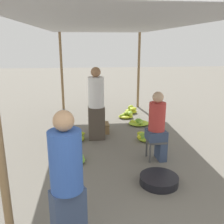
{
  "coord_description": "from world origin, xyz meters",
  "views": [
    {
      "loc": [
        -0.47,
        -1.83,
        2.15
      ],
      "look_at": [
        0.0,
        2.73,
        0.85
      ],
      "focal_mm": 40.0,
      "sensor_mm": 36.0,
      "label": 1
    }
  ],
  "objects_px": {
    "stool": "(156,143)",
    "banana_pile_right_2": "(127,115)",
    "basin_black": "(159,180)",
    "banana_pile_left_0": "(73,158)",
    "banana_pile_right_1": "(131,110)",
    "banana_pile_right_0": "(147,137)",
    "crate_near": "(101,128)",
    "banana_pile_left_1": "(75,136)",
    "vendor_foreground": "(67,182)",
    "shopper_walking_mid": "(96,103)",
    "banana_pile_right_3": "(139,123)",
    "vendor_seated": "(158,125)"
  },
  "relations": [
    {
      "from": "banana_pile_right_2",
      "to": "crate_near",
      "type": "relative_size",
      "value": 1.17
    },
    {
      "from": "basin_black",
      "to": "banana_pile_left_0",
      "type": "bearing_deg",
      "value": 147.58
    },
    {
      "from": "vendor_seated",
      "to": "crate_near",
      "type": "distance_m",
      "value": 1.91
    },
    {
      "from": "banana_pile_left_1",
      "to": "crate_near",
      "type": "distance_m",
      "value": 0.77
    },
    {
      "from": "banana_pile_left_0",
      "to": "banana_pile_left_1",
      "type": "height_order",
      "value": "banana_pile_left_1"
    },
    {
      "from": "banana_pile_left_1",
      "to": "banana_pile_right_3",
      "type": "xyz_separation_m",
      "value": [
        1.66,
        0.87,
        -0.02
      ]
    },
    {
      "from": "banana_pile_right_2",
      "to": "crate_near",
      "type": "bearing_deg",
      "value": -125.94
    },
    {
      "from": "basin_black",
      "to": "banana_pile_right_1",
      "type": "bearing_deg",
      "value": 86.25
    },
    {
      "from": "banana_pile_right_3",
      "to": "banana_pile_right_1",
      "type": "bearing_deg",
      "value": 90.48
    },
    {
      "from": "banana_pile_left_0",
      "to": "banana_pile_left_1",
      "type": "bearing_deg",
      "value": 90.57
    },
    {
      "from": "basin_black",
      "to": "crate_near",
      "type": "relative_size",
      "value": 1.59
    },
    {
      "from": "vendor_foreground",
      "to": "banana_pile_right_2",
      "type": "xyz_separation_m",
      "value": [
        1.36,
        4.66,
        -0.72
      ]
    },
    {
      "from": "banana_pile_right_0",
      "to": "banana_pile_right_1",
      "type": "distance_m",
      "value": 2.28
    },
    {
      "from": "stool",
      "to": "basin_black",
      "type": "relative_size",
      "value": 0.66
    },
    {
      "from": "vendor_foreground",
      "to": "vendor_seated",
      "type": "xyz_separation_m",
      "value": [
        1.5,
        1.97,
        -0.13
      ]
    },
    {
      "from": "vendor_foreground",
      "to": "banana_pile_right_1",
      "type": "height_order",
      "value": "vendor_foreground"
    },
    {
      "from": "crate_near",
      "to": "banana_pile_right_1",
      "type": "bearing_deg",
      "value": 57.74
    },
    {
      "from": "stool",
      "to": "banana_pile_right_0",
      "type": "bearing_deg",
      "value": 86.75
    },
    {
      "from": "vendor_seated",
      "to": "shopper_walking_mid",
      "type": "relative_size",
      "value": 0.8
    },
    {
      "from": "stool",
      "to": "banana_pile_right_2",
      "type": "height_order",
      "value": "stool"
    },
    {
      "from": "basin_black",
      "to": "banana_pile_right_0",
      "type": "relative_size",
      "value": 1.28
    },
    {
      "from": "banana_pile_right_2",
      "to": "vendor_foreground",
      "type": "bearing_deg",
      "value": -106.32
    },
    {
      "from": "banana_pile_right_1",
      "to": "shopper_walking_mid",
      "type": "height_order",
      "value": "shopper_walking_mid"
    },
    {
      "from": "banana_pile_right_2",
      "to": "banana_pile_right_3",
      "type": "relative_size",
      "value": 0.81
    },
    {
      "from": "banana_pile_left_0",
      "to": "crate_near",
      "type": "relative_size",
      "value": 1.38
    },
    {
      "from": "basin_black",
      "to": "banana_pile_left_0",
      "type": "height_order",
      "value": "banana_pile_left_0"
    },
    {
      "from": "vendor_foreground",
      "to": "banana_pile_left_1",
      "type": "xyz_separation_m",
      "value": [
        -0.08,
        3.1,
        -0.71
      ]
    },
    {
      "from": "stool",
      "to": "banana_pile_right_1",
      "type": "xyz_separation_m",
      "value": [
        0.1,
        3.18,
        -0.23
      ]
    },
    {
      "from": "banana_pile_right_3",
      "to": "vendor_foreground",
      "type": "bearing_deg",
      "value": -111.72
    },
    {
      "from": "vendor_foreground",
      "to": "vendor_seated",
      "type": "relative_size",
      "value": 1.18
    },
    {
      "from": "banana_pile_left_1",
      "to": "crate_near",
      "type": "height_order",
      "value": "banana_pile_left_1"
    },
    {
      "from": "banana_pile_right_2",
      "to": "banana_pile_right_1",
      "type": "bearing_deg",
      "value": 67.22
    },
    {
      "from": "stool",
      "to": "banana_pile_right_2",
      "type": "distance_m",
      "value": 2.7
    },
    {
      "from": "shopper_walking_mid",
      "to": "banana_pile_right_2",
      "type": "bearing_deg",
      "value": 58.9
    },
    {
      "from": "basin_black",
      "to": "shopper_walking_mid",
      "type": "bearing_deg",
      "value": 114.28
    },
    {
      "from": "vendor_foreground",
      "to": "banana_pile_right_2",
      "type": "distance_m",
      "value": 4.91
    },
    {
      "from": "basin_black",
      "to": "banana_pile_right_0",
      "type": "xyz_separation_m",
      "value": [
        0.22,
        1.74,
        0.02
      ]
    },
    {
      "from": "vendor_foreground",
      "to": "basin_black",
      "type": "xyz_separation_m",
      "value": [
        1.31,
        1.13,
        -0.74
      ]
    },
    {
      "from": "vendor_seated",
      "to": "stool",
      "type": "bearing_deg",
      "value": 175.22
    },
    {
      "from": "stool",
      "to": "vendor_seated",
      "type": "bearing_deg",
      "value": -4.78
    },
    {
      "from": "stool",
      "to": "banana_pile_right_3",
      "type": "bearing_deg",
      "value": 86.97
    },
    {
      "from": "banana_pile_left_0",
      "to": "vendor_foreground",
      "type": "bearing_deg",
      "value": -88.02
    },
    {
      "from": "vendor_seated",
      "to": "banana_pile_left_0",
      "type": "distance_m",
      "value": 1.68
    },
    {
      "from": "stool",
      "to": "shopper_walking_mid",
      "type": "height_order",
      "value": "shopper_walking_mid"
    },
    {
      "from": "vendor_foreground",
      "to": "banana_pile_right_2",
      "type": "relative_size",
      "value": 3.46
    },
    {
      "from": "banana_pile_right_3",
      "to": "crate_near",
      "type": "height_order",
      "value": "crate_near"
    },
    {
      "from": "vendor_seated",
      "to": "banana_pile_right_3",
      "type": "distance_m",
      "value": 2.09
    },
    {
      "from": "vendor_seated",
      "to": "basin_black",
      "type": "xyz_separation_m",
      "value": [
        -0.19,
        -0.84,
        -0.61
      ]
    },
    {
      "from": "stool",
      "to": "banana_pile_right_0",
      "type": "relative_size",
      "value": 0.85
    },
    {
      "from": "banana_pile_right_1",
      "to": "banana_pile_right_0",
      "type": "bearing_deg",
      "value": -91.12
    }
  ]
}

